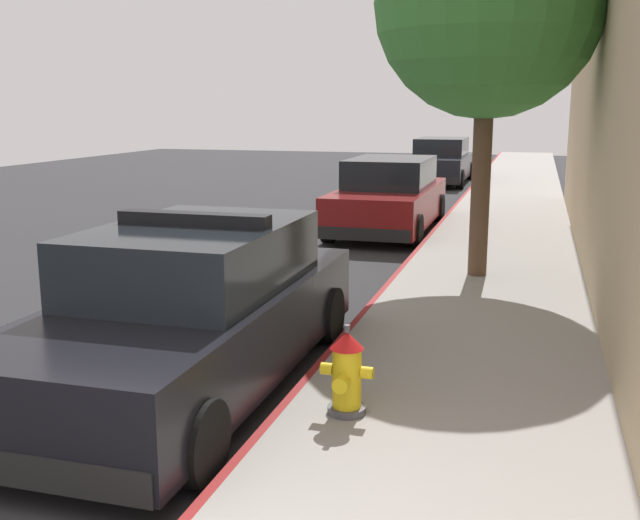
{
  "coord_description": "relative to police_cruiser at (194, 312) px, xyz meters",
  "views": [
    {
      "loc": [
        1.93,
        -2.82,
        2.65
      ],
      "look_at": [
        -0.3,
        4.83,
        1.0
      ],
      "focal_mm": 41.84,
      "sensor_mm": 36.0,
      "label": 1
    }
  ],
  "objects": [
    {
      "name": "ground_plane",
      "position": [
        -3.54,
        6.63,
        -0.84
      ],
      "size": [
        32.7,
        60.0,
        0.2
      ],
      "primitive_type": "cube",
      "color": "#2B2B2D"
    },
    {
      "name": "sidewalk_pavement",
      "position": [
        2.46,
        6.63,
        -0.67
      ],
      "size": [
        2.69,
        60.0,
        0.15
      ],
      "primitive_type": "cube",
      "color": "gray",
      "rests_on": "ground"
    },
    {
      "name": "curb_painted_edge",
      "position": [
        1.07,
        6.63,
        -0.67
      ],
      "size": [
        0.08,
        60.0,
        0.15
      ],
      "primitive_type": "cube",
      "color": "maroon",
      "rests_on": "ground"
    },
    {
      "name": "police_cruiser",
      "position": [
        0.0,
        0.0,
        0.0
      ],
      "size": [
        1.94,
        4.84,
        1.68
      ],
      "color": "black",
      "rests_on": "ground"
    },
    {
      "name": "parked_car_silver_ahead",
      "position": [
        0.02,
        9.51,
        -0.0
      ],
      "size": [
        1.94,
        4.84,
        1.56
      ],
      "color": "maroon",
      "rests_on": "ground"
    },
    {
      "name": "parked_car_dark_far",
      "position": [
        -0.2,
        20.07,
        -0.0
      ],
      "size": [
        1.94,
        4.84,
        1.56
      ],
      "color": "black",
      "rests_on": "ground"
    },
    {
      "name": "fire_hydrant",
      "position": [
        1.63,
        -0.56,
        -0.24
      ],
      "size": [
        0.44,
        0.4,
        0.76
      ],
      "color": "#4C4C51",
      "rests_on": "sidewalk_pavement"
    },
    {
      "name": "street_tree",
      "position": [
        2.25,
        5.04,
        3.31
      ],
      "size": [
        3.24,
        3.24,
        5.54
      ],
      "color": "brown",
      "rests_on": "sidewalk_pavement"
    }
  ]
}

